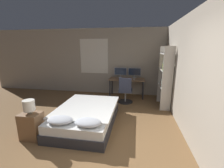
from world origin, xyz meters
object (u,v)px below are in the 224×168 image
at_px(monitor_left, 120,72).
at_px(keyboard, 127,80).
at_px(bookshelf, 166,75).
at_px(desk, 127,81).
at_px(bedside_lamp, 29,106).
at_px(monitor_right, 135,72).
at_px(bed, 86,116).
at_px(computer_mouse, 134,80).
at_px(office_chair, 125,92).
at_px(nightstand, 32,126).

xyz_separation_m(monitor_left, keyboard, (0.29, -0.42, -0.23)).
bearing_deg(bookshelf, desk, 145.76).
distance_m(bedside_lamp, monitor_right, 4.03).
bearing_deg(desk, bed, -109.27).
distance_m(bedside_lamp, bookshelf, 3.91).
distance_m(computer_mouse, office_chair, 0.69).
distance_m(nightstand, keyboard, 3.55).
height_order(nightstand, bedside_lamp, bedside_lamp).
bearing_deg(computer_mouse, bed, -116.94).
xyz_separation_m(bedside_lamp, monitor_left, (1.54, 3.43, 0.21)).
bearing_deg(desk, nightstand, -119.54).
xyz_separation_m(bedside_lamp, keyboard, (1.82, 3.01, -0.02)).
height_order(nightstand, office_chair, office_chair).
bearing_deg(nightstand, bed, 38.48).
bearing_deg(computer_mouse, bedside_lamp, -124.98).
relative_size(monitor_right, bookshelf, 0.26).
height_order(monitor_left, keyboard, monitor_left).
distance_m(bedside_lamp, monitor_left, 3.77).
height_order(bed, monitor_right, monitor_right).
height_order(monitor_left, monitor_right, same).
xyz_separation_m(keyboard, office_chair, (0.01, -0.52, -0.36)).
height_order(bedside_lamp, bookshelf, bookshelf).
bearing_deg(monitor_left, monitor_right, 0.00).
height_order(nightstand, monitor_left, monitor_left).
bearing_deg(computer_mouse, desk, 143.64).
relative_size(nightstand, computer_mouse, 8.35).
relative_size(bed, nightstand, 3.49).
xyz_separation_m(bed, desk, (0.86, 2.45, 0.41)).
xyz_separation_m(bed, bookshelf, (2.15, 1.57, 0.84)).
relative_size(bedside_lamp, monitor_left, 0.58).
distance_m(nightstand, monitor_right, 4.08).
relative_size(monitor_left, office_chair, 0.54).
xyz_separation_m(bed, monitor_right, (1.14, 2.66, 0.74)).
relative_size(keyboard, computer_mouse, 5.51).
bearing_deg(desk, keyboard, -90.00).
relative_size(bed, office_chair, 2.16).
bearing_deg(monitor_left, keyboard, -55.73).
relative_size(nightstand, monitor_right, 1.15).
bearing_deg(office_chair, bookshelf, -6.98).
distance_m(monitor_right, keyboard, 0.56).
bearing_deg(bed, bedside_lamp, -141.52).
distance_m(bed, office_chair, 1.93).
relative_size(desk, keyboard, 3.59).
bearing_deg(bedside_lamp, bed, 38.48).
xyz_separation_m(desk, bookshelf, (1.30, -0.88, 0.43)).
height_order(bed, desk, desk).
relative_size(keyboard, office_chair, 0.41).
xyz_separation_m(monitor_left, monitor_right, (0.57, 0.00, 0.00)).
xyz_separation_m(monitor_left, computer_mouse, (0.57, -0.42, -0.22)).
bearing_deg(computer_mouse, monitor_left, 143.57).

